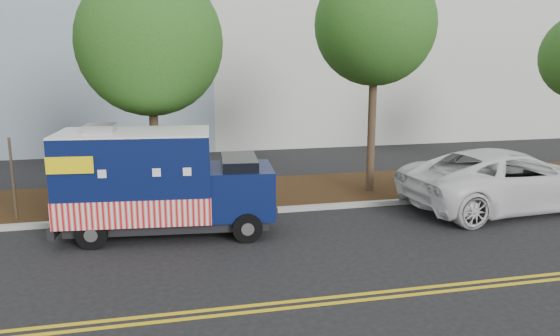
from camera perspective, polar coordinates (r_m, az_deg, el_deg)
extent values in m
plane|color=black|center=(14.44, -9.21, -6.79)|extent=(120.00, 120.00, 0.00)
cube|color=#9E9E99|center=(15.75, -9.59, -4.94)|extent=(120.00, 0.18, 0.15)
cube|color=black|center=(17.77, -10.04, -3.03)|extent=(120.00, 4.00, 0.15)
cube|color=gold|center=(10.32, -7.37, -14.50)|extent=(120.00, 0.10, 0.01)
cube|color=gold|center=(10.10, -7.22, -15.11)|extent=(120.00, 0.10, 0.01)
cylinder|color=#38281C|center=(16.50, -12.95, 2.29)|extent=(0.26, 0.26, 3.85)
sphere|color=#204B15|center=(16.30, -13.44, 12.64)|extent=(4.17, 4.17, 4.17)
cylinder|color=#38281C|center=(17.94, 9.55, 4.25)|extent=(0.26, 0.26, 4.52)
sphere|color=#204B15|center=(17.81, 9.91, 14.54)|extent=(3.79, 3.79, 3.79)
cube|color=#473828|center=(16.38, -26.11, -1.28)|extent=(0.06, 0.06, 2.40)
cube|color=black|center=(14.44, -11.43, -5.33)|extent=(5.09, 2.18, 0.25)
cube|color=#091341|center=(14.22, -14.82, -0.68)|extent=(3.90, 2.40, 2.12)
cube|color=red|center=(14.39, -14.67, -3.60)|extent=(3.94, 2.46, 0.66)
cube|color=white|center=(14.03, -15.05, 3.63)|extent=(3.90, 2.40, 0.05)
cube|color=#B7B7BA|center=(14.15, -18.28, 3.97)|extent=(0.78, 0.78, 0.19)
cube|color=#091341|center=(14.22, -4.07, -2.32)|extent=(1.78, 2.05, 1.24)
cube|color=black|center=(14.08, -4.28, 0.01)|extent=(1.06, 1.80, 0.57)
cube|color=black|center=(14.39, -0.80, -3.83)|extent=(0.25, 1.77, 0.27)
cube|color=black|center=(14.88, -21.88, -5.34)|extent=(0.36, 1.99, 0.25)
cube|color=#B7B7BA|center=(14.58, -22.15, -0.68)|extent=(0.20, 1.59, 1.68)
cube|color=#B7B7BA|center=(15.20, -13.34, 0.36)|extent=(1.59, 0.20, 0.97)
cube|color=yellow|center=(13.36, -21.15, 0.26)|extent=(1.06, 0.13, 0.40)
cube|color=yellow|center=(15.37, -19.32, 1.81)|extent=(1.06, 0.13, 0.40)
cylinder|color=black|center=(13.56, -3.43, -6.24)|extent=(0.76, 0.32, 0.74)
cylinder|color=black|center=(15.28, -3.89, -4.16)|extent=(0.76, 0.32, 0.74)
cylinder|color=black|center=(13.84, -19.05, -6.51)|extent=(0.76, 0.32, 0.74)
cylinder|color=black|center=(15.53, -17.73, -4.45)|extent=(0.76, 0.32, 0.74)
imported|color=white|center=(17.66, 22.70, -1.12)|extent=(6.71, 3.57, 1.80)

